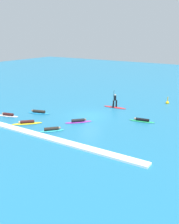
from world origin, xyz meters
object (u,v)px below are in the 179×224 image
at_px(surfer_on_purple_board, 78,121).
at_px(surfer_on_yellow_board, 27,123).
at_px(surfer_on_teal_board, 52,130).
at_px(marker_buoy, 167,103).
at_px(surfer_on_red_board, 115,104).
at_px(surfer_on_blue_board, 39,112).
at_px(surfer_on_green_board, 142,120).
at_px(surfer_on_white_board, 8,115).

xyz_separation_m(surfer_on_purple_board, surfer_on_yellow_board, (-4.38, -3.58, -0.01)).
relative_size(surfer_on_teal_board, marker_buoy, 2.04).
height_order(surfer_on_teal_board, surfer_on_yellow_board, surfer_on_teal_board).
bearing_deg(surfer_on_red_board, surfer_on_teal_board, 81.17).
distance_m(surfer_on_blue_board, surfer_on_teal_board, 6.80).
xyz_separation_m(surfer_on_teal_board, surfer_on_purple_board, (0.57, 3.80, -0.03)).
relative_size(surfer_on_blue_board, marker_buoy, 2.82).
relative_size(surfer_on_yellow_board, marker_buoy, 2.64).
relative_size(surfer_on_teal_board, surfer_on_purple_board, 0.81).
bearing_deg(surfer_on_red_board, surfer_on_blue_board, 45.38).
bearing_deg(surfer_on_green_board, marker_buoy, -98.23).
relative_size(surfer_on_blue_board, surfer_on_teal_board, 1.38).
distance_m(surfer_on_green_board, marker_buoy, 9.52).
bearing_deg(marker_buoy, surfer_on_green_board, -88.29).
bearing_deg(surfer_on_yellow_board, surfer_on_red_board, -158.93).
relative_size(surfer_on_white_board, surfer_on_yellow_board, 1.00).
distance_m(surfer_on_purple_board, marker_buoy, 14.77).
bearing_deg(marker_buoy, surfer_on_purple_board, -111.89).
xyz_separation_m(surfer_on_teal_board, surfer_on_yellow_board, (-3.81, 0.21, -0.03)).
bearing_deg(surfer_on_yellow_board, surfer_on_blue_board, -110.26).
bearing_deg(marker_buoy, surfer_on_white_board, -130.06).
height_order(surfer_on_white_board, surfer_on_purple_board, surfer_on_white_board).
distance_m(surfer_on_blue_board, marker_buoy, 17.94).
height_order(surfer_on_red_board, surfer_on_yellow_board, surfer_on_red_board).
distance_m(surfer_on_teal_board, marker_buoy, 18.53).
relative_size(surfer_on_green_board, surfer_on_teal_board, 1.33).
height_order(surfer_on_blue_board, surfer_on_red_board, surfer_on_red_board).
height_order(surfer_on_green_board, marker_buoy, marker_buoy).
bearing_deg(surfer_on_purple_board, surfer_on_green_board, -13.26).
bearing_deg(surfer_on_purple_board, surfer_on_white_board, 149.45).
bearing_deg(surfer_on_green_board, surfer_on_white_board, 16.35).
height_order(surfer_on_red_board, marker_buoy, surfer_on_red_board).
distance_m(surfer_on_blue_board, surfer_on_white_board, 3.66).
bearing_deg(surfer_on_red_board, marker_buoy, -134.93).
distance_m(surfer_on_teal_board, surfer_on_yellow_board, 3.82).
relative_size(surfer_on_purple_board, marker_buoy, 2.52).
bearing_deg(surfer_on_yellow_board, surfer_on_teal_board, 130.59).
relative_size(surfer_on_teal_board, surfer_on_yellow_board, 0.77).
height_order(surfer_on_blue_board, surfer_on_teal_board, surfer_on_blue_board).
height_order(surfer_on_blue_board, surfer_on_white_board, surfer_on_blue_board).
bearing_deg(surfer_on_blue_board, surfer_on_green_board, -177.51).
relative_size(surfer_on_purple_board, surfer_on_yellow_board, 0.95).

